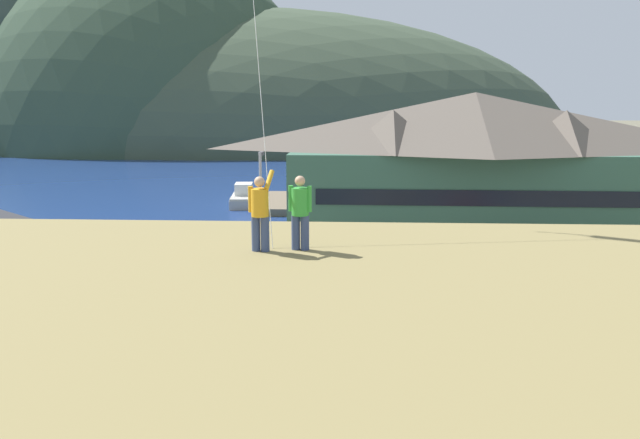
{
  "coord_description": "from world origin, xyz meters",
  "views": [
    {
      "loc": [
        2.85,
        -23.26,
        10.01
      ],
      "look_at": [
        1.26,
        9.0,
        3.62
      ],
      "focal_mm": 33.76,
      "sensor_mm": 36.0,
      "label": 1
    }
  ],
  "objects_px": {
    "storage_shed_waterside": "(345,208)",
    "parked_car_mid_row_near": "(429,286)",
    "moored_boat_wharfside": "(244,197)",
    "parked_car_front_row_red": "(538,320)",
    "wharf_dock": "(279,203)",
    "parked_car_lone_by_shed": "(126,274)",
    "parked_car_mid_row_far": "(303,322)",
    "parking_light_pole": "(261,204)",
    "parked_car_mid_row_center": "(279,271)",
    "parked_car_front_row_end": "(188,312)",
    "harbor_lodge": "(473,160)",
    "person_kite_flyer": "(260,211)",
    "parked_car_front_row_silver": "(551,285)",
    "person_companion": "(300,210)"
  },
  "relations": [
    {
      "from": "parked_car_mid_row_near",
      "to": "parked_car_front_row_silver",
      "type": "relative_size",
      "value": 1.02
    },
    {
      "from": "parked_car_front_row_silver",
      "to": "wharf_dock",
      "type": "bearing_deg",
      "value": 121.18
    },
    {
      "from": "wharf_dock",
      "to": "parked_car_mid_row_far",
      "type": "relative_size",
      "value": 2.55
    },
    {
      "from": "storage_shed_waterside",
      "to": "parked_car_lone_by_shed",
      "type": "bearing_deg",
      "value": -128.62
    },
    {
      "from": "wharf_dock",
      "to": "person_companion",
      "type": "bearing_deg",
      "value": -82.55
    },
    {
      "from": "wharf_dock",
      "to": "parked_car_mid_row_far",
      "type": "height_order",
      "value": "parked_car_mid_row_far"
    },
    {
      "from": "parked_car_mid_row_near",
      "to": "parked_car_mid_row_center",
      "type": "xyz_separation_m",
      "value": [
        -7.67,
        2.25,
        0.0
      ]
    },
    {
      "from": "harbor_lodge",
      "to": "storage_shed_waterside",
      "type": "distance_m",
      "value": 10.23
    },
    {
      "from": "moored_boat_wharfside",
      "to": "parked_car_mid_row_far",
      "type": "relative_size",
      "value": 1.77
    },
    {
      "from": "parking_light_pole",
      "to": "parked_car_mid_row_near",
      "type": "bearing_deg",
      "value": -30.26
    },
    {
      "from": "moored_boat_wharfside",
      "to": "parking_light_pole",
      "type": "distance_m",
      "value": 24.83
    },
    {
      "from": "parked_car_mid_row_center",
      "to": "harbor_lodge",
      "type": "bearing_deg",
      "value": 48.78
    },
    {
      "from": "harbor_lodge",
      "to": "parked_car_front_row_end",
      "type": "relative_size",
      "value": 6.69
    },
    {
      "from": "harbor_lodge",
      "to": "parked_car_front_row_silver",
      "type": "height_order",
      "value": "harbor_lodge"
    },
    {
      "from": "wharf_dock",
      "to": "parked_car_mid_row_near",
      "type": "xyz_separation_m",
      "value": [
        10.74,
        -28.27,
        0.71
      ]
    },
    {
      "from": "moored_boat_wharfside",
      "to": "parked_car_mid_row_center",
      "type": "height_order",
      "value": "moored_boat_wharfside"
    },
    {
      "from": "harbor_lodge",
      "to": "parked_car_front_row_red",
      "type": "height_order",
      "value": "harbor_lodge"
    },
    {
      "from": "parked_car_mid_row_near",
      "to": "storage_shed_waterside",
      "type": "bearing_deg",
      "value": 105.08
    },
    {
      "from": "wharf_dock",
      "to": "parked_car_mid_row_center",
      "type": "xyz_separation_m",
      "value": [
        3.08,
        -26.02,
        0.71
      ]
    },
    {
      "from": "storage_shed_waterside",
      "to": "parked_car_front_row_end",
      "type": "height_order",
      "value": "storage_shed_waterside"
    },
    {
      "from": "parked_car_mid_row_center",
      "to": "person_kite_flyer",
      "type": "distance_m",
      "value": 18.57
    },
    {
      "from": "moored_boat_wharfside",
      "to": "parked_car_mid_row_center",
      "type": "bearing_deg",
      "value": -76.32
    },
    {
      "from": "harbor_lodge",
      "to": "moored_boat_wharfside",
      "type": "distance_m",
      "value": 23.57
    },
    {
      "from": "storage_shed_waterside",
      "to": "parked_car_mid_row_center",
      "type": "height_order",
      "value": "storage_shed_waterside"
    },
    {
      "from": "wharf_dock",
      "to": "parked_car_lone_by_shed",
      "type": "bearing_deg",
      "value": -100.4
    },
    {
      "from": "parked_car_front_row_silver",
      "to": "parked_car_front_row_red",
      "type": "distance_m",
      "value": 5.4
    },
    {
      "from": "harbor_lodge",
      "to": "parked_car_front_row_end",
      "type": "distance_m",
      "value": 27.09
    },
    {
      "from": "moored_boat_wharfside",
      "to": "parked_car_front_row_red",
      "type": "bearing_deg",
      "value": -61.68
    },
    {
      "from": "parked_car_mid_row_center",
      "to": "person_kite_flyer",
      "type": "xyz_separation_m",
      "value": [
        1.66,
        -17.33,
        6.47
      ]
    },
    {
      "from": "moored_boat_wharfside",
      "to": "parked_car_mid_row_near",
      "type": "xyz_separation_m",
      "value": [
        14.25,
        -29.29,
        0.34
      ]
    },
    {
      "from": "harbor_lodge",
      "to": "parked_car_lone_by_shed",
      "type": "bearing_deg",
      "value": -143.3
    },
    {
      "from": "moored_boat_wharfside",
      "to": "parked_car_front_row_end",
      "type": "xyz_separation_m",
      "value": [
        3.38,
        -33.52,
        0.34
      ]
    },
    {
      "from": "parked_car_front_row_end",
      "to": "parked_car_front_row_silver",
      "type": "bearing_deg",
      "value": 15.59
    },
    {
      "from": "wharf_dock",
      "to": "person_kite_flyer",
      "type": "bearing_deg",
      "value": -83.77
    },
    {
      "from": "wharf_dock",
      "to": "parked_car_front_row_red",
      "type": "distance_m",
      "value": 35.89
    },
    {
      "from": "storage_shed_waterside",
      "to": "parked_car_front_row_red",
      "type": "xyz_separation_m",
      "value": [
        8.18,
        -20.2,
        -1.08
      ]
    },
    {
      "from": "parked_car_mid_row_center",
      "to": "parked_car_lone_by_shed",
      "type": "xyz_separation_m",
      "value": [
        -8.0,
        -0.83,
        0.0
      ]
    },
    {
      "from": "wharf_dock",
      "to": "parked_car_front_row_end",
      "type": "relative_size",
      "value": 2.5
    },
    {
      "from": "parked_car_mid_row_far",
      "to": "parking_light_pole",
      "type": "xyz_separation_m",
      "value": [
        -3.21,
        10.47,
        3.1
      ]
    },
    {
      "from": "parked_car_mid_row_center",
      "to": "parked_car_front_row_red",
      "type": "bearing_deg",
      "value": -30.06
    },
    {
      "from": "parked_car_lone_by_shed",
      "to": "parked_car_front_row_red",
      "type": "xyz_separation_m",
      "value": [
        19.61,
        -5.89,
        0.0
      ]
    },
    {
      "from": "person_kite_flyer",
      "to": "person_companion",
      "type": "height_order",
      "value": "person_kite_flyer"
    },
    {
      "from": "moored_boat_wharfside",
      "to": "parked_car_lone_by_shed",
      "type": "height_order",
      "value": "moored_boat_wharfside"
    },
    {
      "from": "storage_shed_waterside",
      "to": "parked_car_mid_row_near",
      "type": "bearing_deg",
      "value": -74.92
    },
    {
      "from": "moored_boat_wharfside",
      "to": "storage_shed_waterside",
      "type": "bearing_deg",
      "value": -53.57
    },
    {
      "from": "parking_light_pole",
      "to": "person_kite_flyer",
      "type": "xyz_separation_m",
      "value": [
        3.01,
        -20.34,
        3.37
      ]
    },
    {
      "from": "moored_boat_wharfside",
      "to": "parked_car_front_row_red",
      "type": "height_order",
      "value": "moored_boat_wharfside"
    },
    {
      "from": "wharf_dock",
      "to": "parked_car_front_row_end",
      "type": "bearing_deg",
      "value": -90.21
    },
    {
      "from": "parked_car_front_row_silver",
      "to": "parking_light_pole",
      "type": "bearing_deg",
      "value": 162.46
    },
    {
      "from": "parked_car_mid_row_far",
      "to": "parking_light_pole",
      "type": "height_order",
      "value": "parking_light_pole"
    }
  ]
}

